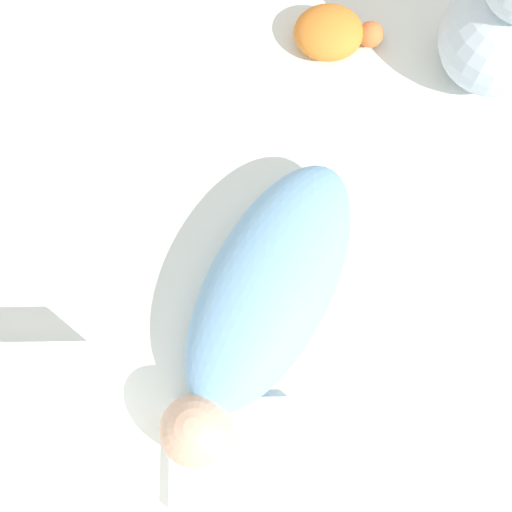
{
  "coord_description": "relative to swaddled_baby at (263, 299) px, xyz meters",
  "views": [
    {
      "loc": [
        0.02,
        -0.41,
        1.29
      ],
      "look_at": [
        0.02,
        -0.05,
        0.18
      ],
      "focal_mm": 50.0,
      "sensor_mm": 36.0,
      "label": 1
    }
  ],
  "objects": [
    {
      "name": "ground_plane",
      "position": [
        -0.03,
        0.13,
        -0.2
      ],
      "size": [
        12.0,
        12.0,
        0.0
      ],
      "primitive_type": "plane",
      "color": "#B2A893"
    },
    {
      "name": "bed_mattress",
      "position": [
        -0.03,
        0.13,
        -0.13
      ],
      "size": [
        1.13,
        1.06,
        0.13
      ],
      "color": "white",
      "rests_on": "ground_plane"
    },
    {
      "name": "burp_cloth",
      "position": [
        -0.05,
        -0.23,
        -0.05
      ],
      "size": [
        0.19,
        0.17,
        0.02
      ],
      "color": "white",
      "rests_on": "bed_mattress"
    },
    {
      "name": "swaddled_baby",
      "position": [
        0.0,
        0.0,
        0.0
      ],
      "size": [
        0.38,
        0.53,
        0.13
      ],
      "rotation": [
        0.0,
        0.0,
        4.24
      ],
      "color": "#7FB7E5",
      "rests_on": "bed_mattress"
    },
    {
      "name": "bunny_plush",
      "position": [
        0.42,
        0.45,
        0.08
      ],
      "size": [
        0.21,
        0.21,
        0.41
      ],
      "color": "silver",
      "rests_on": "bed_mattress"
    },
    {
      "name": "turtle_plush",
      "position": [
        0.14,
        0.51,
        -0.03
      ],
      "size": [
        0.17,
        0.12,
        0.07
      ],
      "color": "orange",
      "rests_on": "bed_mattress"
    }
  ]
}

